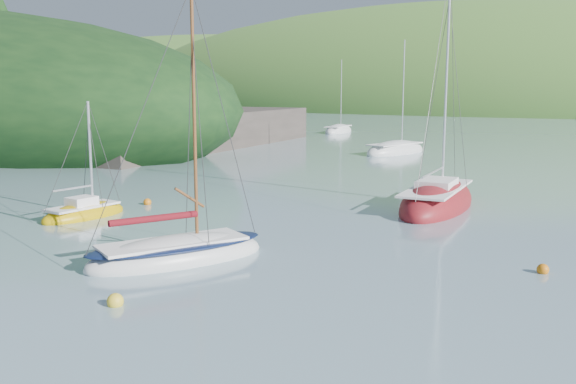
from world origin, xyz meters
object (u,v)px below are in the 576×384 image
Objects in this scene: distant_sloop_c at (338,131)px; sailboat_yellow at (84,214)px; distant_sloop_a at (395,151)px; daysailer_white at (177,254)px; sloop_red at (437,203)px.

sailboat_yellow is at bearing -81.88° from distant_sloop_c.
distant_sloop_a is (-0.67, 34.58, 0.03)m from sailboat_yellow.
daysailer_white is 38.74m from distant_sloop_a.
distant_sloop_a is (-13.25, 22.87, -0.05)m from sloop_red.
distant_sloop_c is (-18.53, 54.62, 0.02)m from sailboat_yellow.
distant_sloop_c is at bearing 108.49° from sailboat_yellow.
sloop_red is at bearing -64.68° from distant_sloop_c.
daysailer_white is 0.91× the size of distant_sloop_a.
daysailer_white is 9.43m from sailboat_yellow.
daysailer_white is 0.97× the size of distant_sloop_c.
sloop_red reaches higher than distant_sloop_a.
sloop_red is at bearing 98.52° from daysailer_white.
sloop_red is 1.18× the size of distant_sloop_a.
distant_sloop_c is at bearing 142.11° from distant_sloop_a.
sailboat_yellow is (-8.95, 2.95, -0.07)m from daysailer_white.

